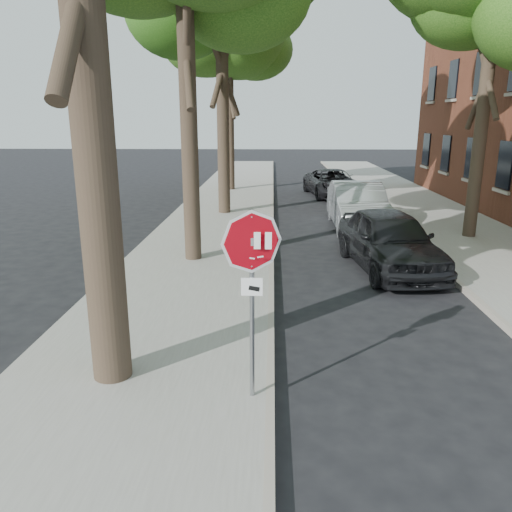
% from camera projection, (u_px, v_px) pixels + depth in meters
% --- Properties ---
extents(ground, '(120.00, 120.00, 0.00)m').
position_uv_depth(ground, '(303.00, 404.00, 6.92)').
color(ground, black).
rests_on(ground, ground).
extents(sidewalk_left, '(4.00, 55.00, 0.12)m').
position_uv_depth(sidewalk_left, '(217.00, 223.00, 18.54)').
color(sidewalk_left, gray).
rests_on(sidewalk_left, ground).
extents(sidewalk_right, '(4.00, 55.00, 0.12)m').
position_uv_depth(sidewalk_right, '(448.00, 225.00, 18.27)').
color(sidewalk_right, gray).
rests_on(sidewalk_right, ground).
extents(curb_left, '(0.12, 55.00, 0.13)m').
position_uv_depth(curb_left, '(272.00, 224.00, 18.48)').
color(curb_left, '#9E9384').
rests_on(curb_left, ground).
extents(curb_right, '(0.12, 55.00, 0.13)m').
position_uv_depth(curb_right, '(391.00, 224.00, 18.34)').
color(curb_right, '#9E9384').
rests_on(curb_right, ground).
extents(stop_sign, '(0.76, 0.34, 2.61)m').
position_uv_depth(stop_sign, '(252.00, 270.00, 6.40)').
color(stop_sign, gray).
rests_on(stop_sign, sidewalk_left).
extents(tree_mid_b, '(5.88, 5.46, 10.36)m').
position_uv_depth(tree_mid_b, '(221.00, 2.00, 18.47)').
color(tree_mid_b, black).
rests_on(tree_mid_b, sidewalk_left).
extents(tree_far, '(5.29, 4.91, 9.33)m').
position_uv_depth(tree_far, '(229.00, 50.00, 25.42)').
color(tree_far, black).
rests_on(tree_far, sidewalk_left).
extents(car_a, '(2.41, 4.80, 1.57)m').
position_uv_depth(car_a, '(390.00, 240.00, 12.90)').
color(car_a, black).
rests_on(car_a, ground).
extents(car_b, '(1.76, 4.95, 1.63)m').
position_uv_depth(car_b, '(358.00, 206.00, 17.78)').
color(car_b, '#A3A8AB').
rests_on(car_b, ground).
extents(car_d, '(2.86, 5.11, 1.35)m').
position_uv_depth(car_d, '(333.00, 183.00, 25.21)').
color(car_d, black).
rests_on(car_d, ground).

